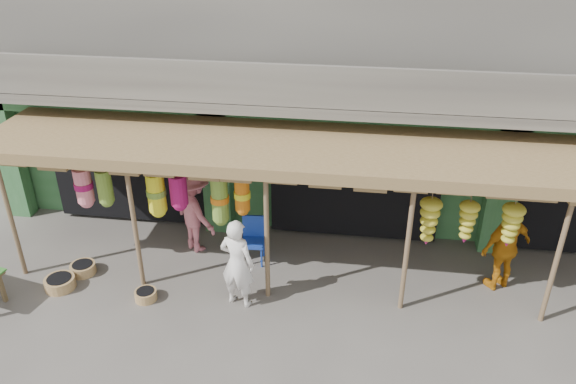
# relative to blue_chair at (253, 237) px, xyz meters

# --- Properties ---
(ground) EXTENTS (80.00, 80.00, 0.00)m
(ground) POSITION_rel_blue_chair_xyz_m (2.01, -0.96, -0.54)
(ground) COLOR #514C47
(ground) RESTS_ON ground
(building) EXTENTS (16.40, 6.80, 7.00)m
(building) POSITION_rel_blue_chair_xyz_m (2.01, 3.90, 2.82)
(building) COLOR gray
(building) RESTS_ON ground
(awning) EXTENTS (14.00, 2.70, 2.79)m
(awning) POSITION_rel_blue_chair_xyz_m (1.87, -0.17, 2.03)
(awning) COLOR brown
(awning) RESTS_ON ground
(blue_chair) EXTENTS (0.50, 0.51, 0.98)m
(blue_chair) POSITION_rel_blue_chair_xyz_m (0.00, 0.00, 0.00)
(blue_chair) COLOR #1939A4
(blue_chair) RESTS_ON ground
(basket_left) EXTENTS (0.57, 0.57, 0.21)m
(basket_left) POSITION_rel_blue_chair_xyz_m (-3.32, -0.99, -0.44)
(basket_left) COLOR brown
(basket_left) RESTS_ON ground
(basket_mid) EXTENTS (0.61, 0.61, 0.22)m
(basket_mid) POSITION_rel_blue_chair_xyz_m (-3.54, -1.51, -0.43)
(basket_mid) COLOR olive
(basket_mid) RESTS_ON ground
(basket_right) EXTENTS (0.46, 0.46, 0.19)m
(basket_right) POSITION_rel_blue_chair_xyz_m (-1.77, -1.61, -0.45)
(basket_right) COLOR #A0744A
(basket_right) RESTS_ON ground
(person_front) EXTENTS (0.74, 0.58, 1.80)m
(person_front) POSITION_rel_blue_chair_xyz_m (0.01, -1.46, 0.36)
(person_front) COLOR white
(person_front) RESTS_ON ground
(person_vendor) EXTENTS (1.16, 0.94, 1.85)m
(person_vendor) POSITION_rel_blue_chair_xyz_m (4.92, -0.24, 0.38)
(person_vendor) COLOR #C37512
(person_vendor) RESTS_ON ground
(person_shopper) EXTENTS (1.35, 1.27, 1.83)m
(person_shopper) POSITION_rel_blue_chair_xyz_m (-1.29, 0.22, 0.37)
(person_shopper) COLOR #D16E7C
(person_shopper) RESTS_ON ground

